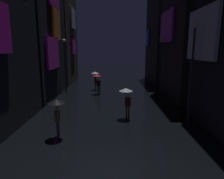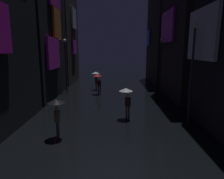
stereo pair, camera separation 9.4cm
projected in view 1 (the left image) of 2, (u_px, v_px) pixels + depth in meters
name	position (u px, v px, depth m)	size (l,w,h in m)	color
ground_plane	(112.00, 175.00, 7.41)	(120.00, 120.00, 0.00)	black
building_left_mid	(34.00, 27.00, 19.09)	(4.25, 8.50, 13.47)	black
building_left_far	(58.00, 37.00, 27.68)	(4.25, 7.83, 12.59)	#2D2826
building_right_far	(167.00, 16.00, 27.42)	(4.25, 8.49, 18.40)	#2D2826
pedestrian_far_right_clear	(95.00, 76.00, 22.86)	(0.90, 0.90, 2.12)	#38332D
pedestrian_foreground_right_red	(98.00, 79.00, 20.64)	(0.90, 0.90, 2.12)	#2D2D38
pedestrian_near_crossing_clear	(127.00, 95.00, 13.21)	(0.90, 0.90, 2.12)	#38332D
pedestrian_midstreet_left_black	(57.00, 107.00, 10.28)	(0.90, 0.90, 2.12)	#2D2D38
streetlamp_right_near	(193.00, 62.00, 12.33)	(0.36, 0.36, 6.23)	#2D2D33
streetlamp_left_far	(65.00, 60.00, 21.23)	(0.36, 0.36, 5.71)	#2D2D33
streetlamp_right_far	(161.00, 60.00, 20.43)	(0.36, 0.36, 5.78)	#2D2D33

